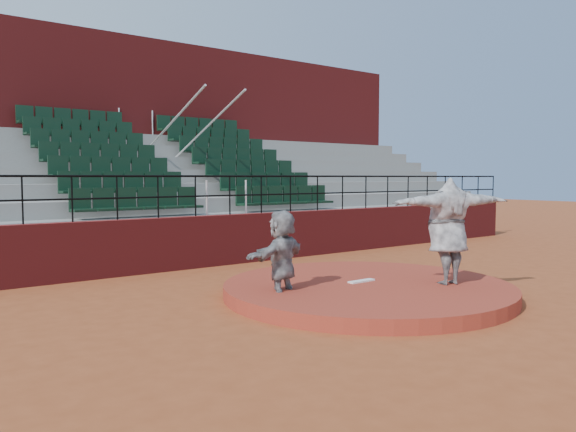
{
  "coord_description": "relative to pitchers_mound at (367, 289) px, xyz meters",
  "views": [
    {
      "loc": [
        -7.67,
        -7.53,
        2.28
      ],
      "look_at": [
        0.0,
        2.5,
        1.4
      ],
      "focal_mm": 35.0,
      "sensor_mm": 36.0,
      "label": 1
    }
  ],
  "objects": [
    {
      "name": "ground",
      "position": [
        0.0,
        0.0,
        -0.12
      ],
      "size": [
        90.0,
        90.0,
        0.0
      ],
      "primitive_type": "plane",
      "color": "brown",
      "rests_on": "ground"
    },
    {
      "name": "pitchers_mound",
      "position": [
        0.0,
        0.0,
        0.0
      ],
      "size": [
        5.5,
        5.5,
        0.25
      ],
      "primitive_type": "cylinder",
      "color": "maroon",
      "rests_on": "ground"
    },
    {
      "name": "pitching_rubber",
      "position": [
        0.0,
        0.15,
        0.14
      ],
      "size": [
        0.6,
        0.15,
        0.03
      ],
      "primitive_type": "cube",
      "color": "white",
      "rests_on": "pitchers_mound"
    },
    {
      "name": "boundary_wall",
      "position": [
        0.0,
        5.0,
        0.53
      ],
      "size": [
        24.0,
        0.3,
        1.3
      ],
      "primitive_type": "cube",
      "color": "maroon",
      "rests_on": "ground"
    },
    {
      "name": "wall_railing",
      "position": [
        0.0,
        5.0,
        1.9
      ],
      "size": [
        24.04,
        0.05,
        1.03
      ],
      "color": "black",
      "rests_on": "boundary_wall"
    },
    {
      "name": "seating_deck",
      "position": [
        0.0,
        8.65,
        1.32
      ],
      "size": [
        24.0,
        5.97,
        4.63
      ],
      "color": "gray",
      "rests_on": "ground"
    },
    {
      "name": "press_box_facade",
      "position": [
        0.0,
        12.6,
        3.43
      ],
      "size": [
        24.0,
        3.0,
        7.1
      ],
      "primitive_type": "cube",
      "color": "maroon",
      "rests_on": "ground"
    },
    {
      "name": "pitcher",
      "position": [
        1.14,
        -0.99,
        1.14
      ],
      "size": [
        2.57,
        1.44,
        2.02
      ],
      "primitive_type": "imported",
      "rotation": [
        0.0,
        0.0,
        2.82
      ],
      "color": "black",
      "rests_on": "pitchers_mound"
    },
    {
      "name": "fielder",
      "position": [
        -1.71,
        0.45,
        0.72
      ],
      "size": [
        1.65,
        1.01,
        1.7
      ],
      "primitive_type": "imported",
      "rotation": [
        0.0,
        0.0,
        3.49
      ],
      "color": "black",
      "rests_on": "ground"
    }
  ]
}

